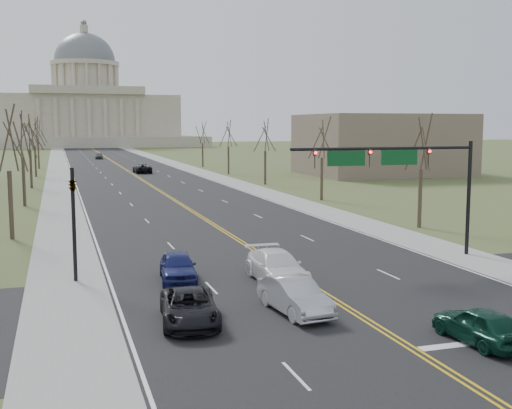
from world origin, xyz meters
TOP-DOWN VIEW (x-y plane):
  - ground at (0.00, 0.00)m, footprint 600.00×600.00m
  - road at (0.00, 110.00)m, footprint 20.00×380.00m
  - cross_road at (0.00, 6.00)m, footprint 120.00×14.00m
  - sidewalk_left at (-12.00, 110.00)m, footprint 4.00×380.00m
  - sidewalk_right at (12.00, 110.00)m, footprint 4.00×380.00m
  - center_line at (0.00, 110.00)m, footprint 0.42×380.00m
  - edge_line_left at (-9.80, 110.00)m, footprint 0.15×380.00m
  - edge_line_right at (9.80, 110.00)m, footprint 0.15×380.00m
  - capitol at (0.00, 249.91)m, footprint 90.00×60.00m
  - signal_mast at (7.45, 13.50)m, footprint 12.12×0.44m
  - signal_left at (-11.50, 13.50)m, footprint 0.32×0.36m
  - tree_r_0 at (15.50, 24.00)m, footprint 3.74×3.74m
  - tree_l_0 at (-15.50, 28.00)m, footprint 3.96×3.96m
  - tree_r_1 at (15.50, 44.00)m, footprint 3.74×3.74m
  - tree_l_1 at (-15.50, 48.00)m, footprint 3.96×3.96m
  - tree_r_2 at (15.50, 64.00)m, footprint 3.74×3.74m
  - tree_l_2 at (-15.50, 68.00)m, footprint 3.96×3.96m
  - tree_r_3 at (15.50, 84.00)m, footprint 3.74×3.74m
  - tree_l_3 at (-15.50, 88.00)m, footprint 3.96×3.96m
  - tree_r_4 at (15.50, 104.00)m, footprint 3.74×3.74m
  - tree_l_4 at (-15.50, 108.00)m, footprint 3.96×3.96m
  - bldg_right_mass at (40.00, 76.00)m, footprint 25.00×20.00m
  - car_nb_inner_lead at (2.73, -1.09)m, footprint 1.97×4.27m
  - car_sb_inner_lead at (-2.53, 4.66)m, footprint 2.12×4.84m
  - car_sb_outer_lead at (-7.21, 4.59)m, footprint 2.84×5.17m
  - car_sb_inner_second at (-1.44, 10.16)m, footprint 2.30×5.59m
  - car_sb_outer_second at (-6.34, 11.99)m, footprint 2.31×4.69m
  - car_far_nb at (1.85, 90.72)m, footprint 2.91×5.83m
  - car_far_sb at (-2.25, 140.93)m, footprint 2.17×4.60m

SIDE VIEW (x-z plane):
  - ground at x=0.00m, z-range 0.00..0.00m
  - road at x=0.00m, z-range 0.00..0.01m
  - cross_road at x=0.00m, z-range 0.00..0.01m
  - sidewalk_left at x=-12.00m, z-range 0.00..0.03m
  - sidewalk_right at x=12.00m, z-range 0.00..0.03m
  - center_line at x=0.00m, z-range 0.01..0.02m
  - edge_line_left at x=-9.80m, z-range 0.01..0.02m
  - edge_line_right at x=9.80m, z-range 0.01..0.02m
  - car_sb_outer_lead at x=-7.21m, z-range 0.01..1.38m
  - car_nb_inner_lead at x=2.73m, z-range 0.01..1.43m
  - car_far_sb at x=-2.25m, z-range 0.01..1.53m
  - car_sb_outer_second at x=-6.34m, z-range 0.01..1.55m
  - car_sb_inner_lead at x=-2.53m, z-range 0.01..1.56m
  - car_far_nb at x=1.85m, z-range 0.01..1.60m
  - car_sb_inner_second at x=-1.44m, z-range 0.01..1.63m
  - signal_left at x=-11.50m, z-range 0.71..6.71m
  - bldg_right_mass at x=40.00m, z-range 0.00..10.00m
  - signal_mast at x=7.45m, z-range 2.16..9.36m
  - tree_r_0 at x=15.50m, z-range 2.30..10.80m
  - tree_r_1 at x=15.50m, z-range 2.30..10.80m
  - tree_r_2 at x=15.50m, z-range 2.30..10.80m
  - tree_r_3 at x=15.50m, z-range 2.30..10.80m
  - tree_r_4 at x=15.50m, z-range 2.30..10.80m
  - tree_l_0 at x=-15.50m, z-range 2.44..11.44m
  - tree_l_1 at x=-15.50m, z-range 2.44..11.44m
  - tree_l_2 at x=-15.50m, z-range 2.44..11.44m
  - tree_l_3 at x=-15.50m, z-range 2.44..11.44m
  - tree_l_4 at x=-15.50m, z-range 2.44..11.44m
  - capitol at x=0.00m, z-range -10.80..39.20m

